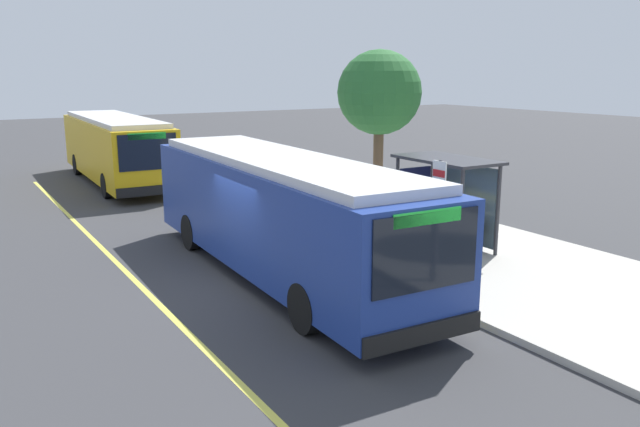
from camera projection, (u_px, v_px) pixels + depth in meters
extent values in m
plane|color=#38383A|center=(248.00, 285.00, 15.11)|extent=(120.00, 120.00, 0.00)
cube|color=#B7B2A8|center=(442.00, 246.00, 18.13)|extent=(44.00, 6.40, 0.15)
cube|color=#E0D64C|center=(156.00, 302.00, 14.00)|extent=(36.00, 0.14, 0.01)
cube|color=navy|center=(280.00, 214.00, 15.50)|extent=(11.20, 2.89, 2.40)
cube|color=silver|center=(279.00, 160.00, 15.22)|extent=(10.30, 2.61, 0.20)
cube|color=black|center=(426.00, 252.00, 10.67)|extent=(0.11, 2.17, 1.34)
cube|color=black|center=(326.00, 197.00, 16.06)|extent=(9.78, 0.34, 1.06)
cube|color=yellow|center=(326.00, 246.00, 16.34)|extent=(10.56, 0.35, 0.28)
cube|color=#26D83F|center=(428.00, 218.00, 10.54)|extent=(0.07, 1.40, 0.24)
cube|color=black|center=(424.00, 334.00, 10.98)|extent=(0.16, 2.50, 0.36)
cylinder|color=black|center=(403.00, 288.00, 13.36)|extent=(1.01, 0.31, 1.00)
cylinder|color=black|center=(305.00, 308.00, 12.25)|extent=(1.01, 0.31, 1.00)
cylinder|color=black|center=(266.00, 223.00, 19.12)|extent=(1.01, 0.31, 1.00)
cylinder|color=black|center=(191.00, 232.00, 18.01)|extent=(1.01, 0.31, 1.00)
cube|color=gold|center=(115.00, 148.00, 28.47)|extent=(11.02, 2.86, 2.40)
cube|color=silver|center=(113.00, 119.00, 28.19)|extent=(10.14, 2.58, 0.20)
cube|color=black|center=(148.00, 152.00, 23.72)|extent=(0.10, 2.17, 1.34)
cube|color=black|center=(144.00, 140.00, 29.03)|extent=(9.64, 0.31, 1.06)
cube|color=black|center=(146.00, 168.00, 29.31)|extent=(10.40, 0.32, 0.28)
cube|color=#26D83F|center=(147.00, 136.00, 23.59)|extent=(0.07, 1.40, 0.24)
cube|color=black|center=(150.00, 191.00, 24.02)|extent=(0.15, 2.50, 0.36)
cylinder|color=black|center=(164.00, 181.00, 26.38)|extent=(1.01, 0.31, 1.00)
cylinder|color=black|center=(107.00, 186.00, 25.26)|extent=(1.01, 0.31, 1.00)
cylinder|color=black|center=(126.00, 161.00, 32.05)|extent=(1.01, 0.31, 1.00)
cylinder|color=black|center=(77.00, 164.00, 30.93)|extent=(1.01, 0.31, 1.00)
cylinder|color=#333338|center=(498.00, 211.00, 16.77)|extent=(0.10, 0.10, 2.40)
cylinder|color=#333338|center=(461.00, 216.00, 16.12)|extent=(0.10, 0.10, 2.40)
cylinder|color=#333338|center=(432.00, 195.00, 18.94)|extent=(0.10, 0.10, 2.40)
cylinder|color=#333338|center=(397.00, 199.00, 18.29)|extent=(0.10, 0.10, 2.40)
cube|color=#333338|center=(447.00, 159.00, 17.26)|extent=(2.90, 1.60, 0.08)
cube|color=#4C606B|center=(463.00, 202.00, 17.86)|extent=(2.47, 0.04, 2.16)
cube|color=navy|center=(415.00, 198.00, 18.63)|extent=(0.06, 1.11, 1.82)
cube|color=brown|center=(453.00, 233.00, 17.55)|extent=(1.60, 0.44, 0.06)
cube|color=brown|center=(460.00, 222.00, 17.61)|extent=(1.60, 0.05, 0.44)
cube|color=#333338|center=(435.00, 235.00, 18.20)|extent=(0.08, 0.40, 0.45)
cube|color=#333338|center=(472.00, 247.00, 16.99)|extent=(0.08, 0.40, 0.45)
cylinder|color=#333338|center=(438.00, 220.00, 14.81)|extent=(0.07, 0.07, 2.80)
cube|color=white|center=(439.00, 173.00, 14.56)|extent=(0.44, 0.03, 0.56)
cube|color=red|center=(439.00, 173.00, 14.55)|extent=(0.40, 0.01, 0.16)
cylinder|color=#282D47|center=(429.00, 240.00, 16.91)|extent=(0.14, 0.14, 0.85)
cylinder|color=#282D47|center=(424.00, 241.00, 16.82)|extent=(0.14, 0.14, 0.85)
cube|color=beige|center=(428.00, 213.00, 16.70)|extent=(0.24, 0.40, 0.62)
sphere|color=tan|center=(428.00, 197.00, 16.61)|extent=(0.22, 0.22, 0.22)
cylinder|color=brown|center=(378.00, 165.00, 23.08)|extent=(0.36, 0.36, 2.91)
sphere|color=#28662D|center=(379.00, 92.00, 22.52)|extent=(2.97, 2.97, 2.97)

